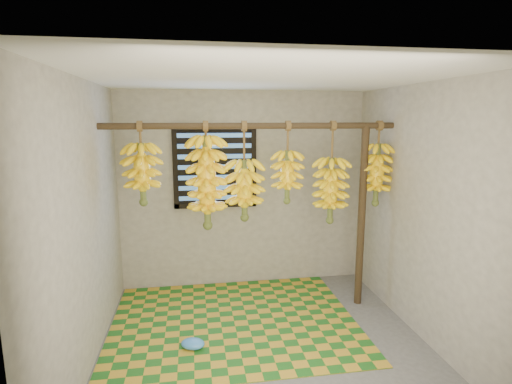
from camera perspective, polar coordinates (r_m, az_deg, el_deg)
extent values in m
cube|color=#525252|center=(3.96, 1.36, -21.17)|extent=(3.00, 3.00, 0.01)
cube|color=silver|center=(3.39, 1.54, 16.08)|extent=(3.00, 3.00, 0.01)
cube|color=gray|center=(4.94, -1.77, 0.27)|extent=(3.00, 0.01, 2.40)
cube|color=gray|center=(3.54, -23.35, -4.69)|extent=(0.01, 3.00, 2.40)
cube|color=gray|center=(4.04, 22.98, -2.88)|extent=(0.01, 3.00, 2.40)
cube|color=black|center=(4.84, -5.87, 3.60)|extent=(1.00, 0.04, 1.00)
cylinder|color=#3B2D1C|center=(4.06, -0.34, 9.43)|extent=(3.00, 0.06, 0.06)
cylinder|color=#3B2D1C|center=(4.54, 14.85, -3.57)|extent=(0.08, 0.08, 2.00)
cube|color=#1D5E1B|center=(4.35, -3.15, -17.97)|extent=(2.48, 1.99, 0.01)
ellipsoid|color=#3B85DD|center=(3.92, -9.01, -20.62)|extent=(0.26, 0.22, 0.09)
cylinder|color=brown|center=(4.05, -16.21, 7.86)|extent=(0.02, 0.02, 0.22)
cylinder|color=#4C5923|center=(4.08, -15.95, 2.76)|extent=(0.06, 0.06, 0.56)
cylinder|color=brown|center=(4.02, -7.21, 8.63)|extent=(0.02, 0.02, 0.16)
cylinder|color=#4C5923|center=(4.07, -7.05, 1.62)|extent=(0.07, 0.07, 0.89)
cylinder|color=brown|center=(4.06, -1.71, 7.00)|extent=(0.02, 0.02, 0.40)
cylinder|color=#4C5923|center=(4.11, -1.67, 0.56)|extent=(0.06, 0.06, 0.58)
cylinder|color=brown|center=(4.14, 4.56, 7.67)|extent=(0.02, 0.02, 0.31)
cylinder|color=#4C5923|center=(4.17, 4.49, 2.44)|extent=(0.05, 0.05, 0.51)
cylinder|color=brown|center=(4.28, 10.86, 7.05)|extent=(0.02, 0.02, 0.40)
cylinder|color=#4C5923|center=(4.34, 10.64, 0.48)|extent=(0.06, 0.06, 0.66)
cylinder|color=brown|center=(4.48, 17.16, 7.84)|extent=(0.02, 0.02, 0.25)
cylinder|color=#4C5923|center=(4.51, 16.88, 2.64)|extent=(0.06, 0.06, 0.63)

